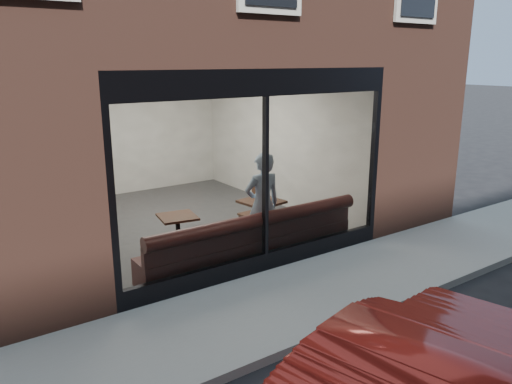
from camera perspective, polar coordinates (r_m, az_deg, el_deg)
ground at (r=6.87m, az=11.45°, el=-14.39°), size 120.00×120.00×0.00m
sidewalk_near at (r=7.50m, az=5.84°, el=-11.46°), size 40.00×2.00×0.01m
kerb_near at (r=6.81m, az=11.79°, el=-14.10°), size 40.00×0.10×0.12m
host_building_pier_right at (r=14.67m, az=-0.74°, el=8.14°), size 2.50×12.00×3.20m
host_building_backfill at (r=15.79m, az=-18.56°, el=7.85°), size 5.00×6.00×3.20m
cafe_floor at (r=10.61m, az=-8.37°, el=-3.43°), size 6.00×6.00×0.00m
cafe_ceiling at (r=10.08m, az=-9.07°, el=13.94°), size 6.00×6.00×0.00m
cafe_wall_back at (r=12.95m, az=-14.66°, el=6.75°), size 5.00×0.00×5.00m
cafe_wall_left at (r=9.42m, az=-22.40°, el=3.20°), size 0.00×6.00×6.00m
cafe_wall_right at (r=11.53m, az=2.49°, el=6.27°), size 0.00×6.00×6.00m
storefront_kick at (r=8.19m, az=1.04°, el=-7.94°), size 5.00×0.10×0.30m
storefront_header at (r=7.55m, az=1.14°, el=12.41°), size 5.00×0.10×0.40m
storefront_mullion at (r=7.75m, az=1.09°, el=1.64°), size 0.06×0.10×2.50m
storefront_glass at (r=7.73m, az=1.22°, el=1.60°), size 4.80×0.00×4.80m
banquette at (r=8.46m, az=-0.56°, el=-6.61°), size 4.00×0.55×0.45m
person at (r=8.58m, az=0.74°, el=-1.47°), size 0.71×0.51×1.82m
cafe_table_left at (r=8.59m, az=-8.96°, el=-2.82°), size 0.70×0.70×0.04m
cafe_table_right at (r=9.38m, az=0.64°, el=-1.11°), size 0.78×0.78×0.04m
cafe_chair_right at (r=10.27m, az=-0.49°, el=-2.59°), size 0.46×0.46×0.04m
wall_poster at (r=8.28m, az=-20.20°, el=1.65°), size 0.02×0.54×0.72m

